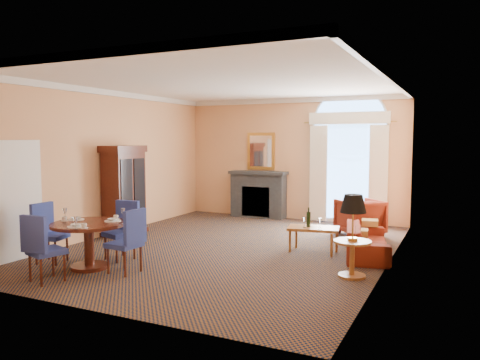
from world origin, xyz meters
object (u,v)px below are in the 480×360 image
at_px(sofa, 367,240).
at_px(side_table, 353,225).
at_px(armchair, 360,217).
at_px(coffee_table, 313,229).
at_px(dining_table, 89,235).
at_px(armoire, 124,192).

distance_m(sofa, side_table, 1.60).
distance_m(armchair, coffee_table, 2.03).
distance_m(dining_table, coffee_table, 4.03).
bearing_deg(dining_table, side_table, 19.02).
relative_size(dining_table, sofa, 0.65).
xyz_separation_m(sofa, armchair, (-0.48, 1.76, 0.13)).
height_order(sofa, coffee_table, coffee_table).
bearing_deg(sofa, side_table, 169.31).
height_order(armoire, dining_table, armoire).
height_order(dining_table, sofa, dining_table).
xyz_separation_m(armoire, coffee_table, (4.31, 0.20, -0.51)).
bearing_deg(side_table, armoire, 168.49).
bearing_deg(side_table, coffee_table, 128.21).
bearing_deg(coffee_table, side_table, -63.37).
bearing_deg(armchair, dining_table, 10.00).
bearing_deg(sofa, dining_table, 113.45).
bearing_deg(coffee_table, sofa, 1.33).
height_order(coffee_table, side_table, side_table).
bearing_deg(armchair, coffee_table, 33.22).
height_order(dining_table, coffee_table, dining_table).
bearing_deg(armchair, sofa, 62.21).
xyz_separation_m(sofa, side_table, (0.05, -1.51, 0.55)).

